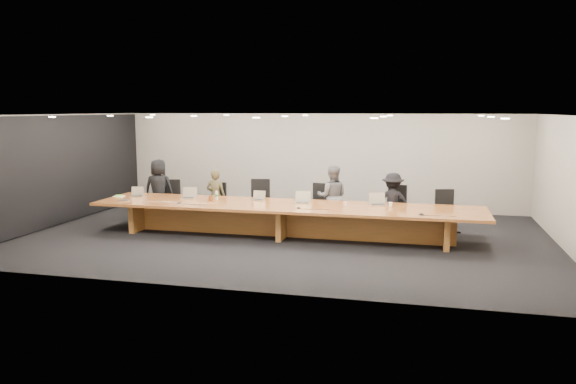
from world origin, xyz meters
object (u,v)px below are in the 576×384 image
chair_far_right (447,212)px  water_bottle (217,195)px  mic_right (421,214)px  laptop_a (136,192)px  laptop_c (258,196)px  amber_mug (210,198)px  person_a (159,189)px  chair_left (215,202)px  person_d (393,202)px  laptop_b (188,193)px  mic_left (179,203)px  av_box (125,200)px  chair_mid_left (260,202)px  laptop_d (302,197)px  paper_cup_far (391,205)px  conference_table (285,214)px  laptop_e (378,199)px  chair_right (394,207)px  chair_far_left (171,199)px  chair_mid_right (317,205)px  person_c (332,197)px  mic_center (298,208)px  person_b (216,196)px  paper_cup_near (345,204)px

chair_far_right → water_bottle: (-5.42, -0.89, 0.32)m
mic_right → laptop_a: bearing=173.2°
laptop_c → amber_mug: laptop_c is taller
person_a → chair_left: bearing=172.3°
person_d → laptop_b: 4.99m
mic_left → av_box: bearing=177.8°
water_bottle → mic_right: water_bottle is taller
chair_mid_left → amber_mug: chair_mid_left is taller
chair_left → laptop_d: chair_left is taller
person_a → paper_cup_far: person_a is taller
chair_far_right → person_a: 7.45m
conference_table → laptop_d: bearing=38.1°
chair_mid_left → laptop_e: (3.08, -0.84, 0.31)m
chair_right → laptop_a: (-6.35, -1.06, 0.32)m
chair_far_left → mic_right: 6.82m
chair_right → av_box: chair_right is taller
chair_mid_right → laptop_d: size_ratio=3.10×
chair_left → chair_far_right: chair_far_right is taller
person_c → mic_right: bearing=133.5°
chair_far_right → water_bottle: chair_far_right is taller
chair_far_left → paper_cup_far: size_ratio=10.55×
laptop_a → laptop_e: size_ratio=0.85×
chair_right → laptop_e: 1.07m
mic_left → laptop_a: bearing=154.0°
chair_left → chair_right: 4.64m
chair_mid_left → chair_right: (3.40, 0.12, -0.02)m
conference_table → laptop_d: laptop_d is taller
chair_mid_right → av_box: size_ratio=4.93×
water_bottle → laptop_e: bearing=1.7°
chair_far_right → mic_left: bearing=179.2°
paper_cup_far → av_box: 6.29m
conference_table → person_a: 4.01m
person_c → mic_right: 2.82m
mic_right → paper_cup_far: bearing=129.0°
laptop_e → laptop_b: bearing=163.1°
paper_cup_far → mic_center: paper_cup_far is taller
water_bottle → amber_mug: 0.20m
laptop_c → laptop_e: laptop_e is taller
person_b → person_d: person_d is taller
conference_table → av_box: (-3.87, -0.40, 0.25)m
conference_table → laptop_e: (2.10, 0.39, 0.38)m
chair_right → laptop_e: bearing=-94.4°
chair_far_left → amber_mug: 2.05m
chair_far_right → water_bottle: bearing=173.6°
person_c → conference_table: bearing=47.6°
water_bottle → mic_right: size_ratio=1.59×
mic_right → person_b: bearing=162.0°
person_a → laptop_a: 0.98m
chair_right → paper_cup_near: chair_right is taller
chair_left → laptop_d: 2.78m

